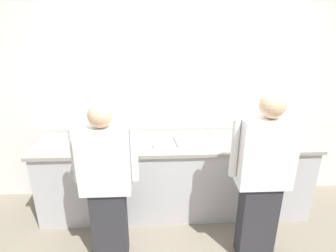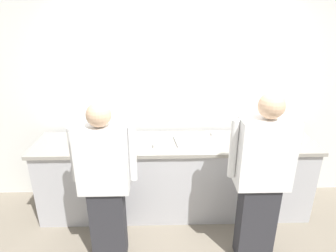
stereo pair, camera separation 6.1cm
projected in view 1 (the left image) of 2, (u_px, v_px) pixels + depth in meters
The scene contains 17 objects.
ground_plane at pixel (177, 228), 3.32m from camera, with size 9.00×9.00×0.00m, color slate.
wall_back at pixel (173, 87), 3.53m from camera, with size 5.03×0.10×2.92m.
prep_counter at pixel (175, 177), 3.47m from camera, with size 3.21×0.66×0.93m.
chef_near_left at pixel (106, 183), 2.64m from camera, with size 0.60×0.24×1.62m.
chef_center at pixel (263, 177), 2.65m from camera, with size 0.62×0.24×1.70m.
plate_stack_front at pixel (247, 143), 3.21m from camera, with size 0.23×0.23×0.06m.
plate_stack_rear at pixel (136, 138), 3.32m from camera, with size 0.24×0.24×0.06m.
mixing_bowl_steel at pixel (88, 139), 3.26m from camera, with size 0.33×0.33×0.10m, color #B7BABF.
sheet_tray at pixel (194, 140), 3.32m from camera, with size 0.43×0.30×0.02m, color #B7BABF.
squeeze_bottle_primary at pixel (277, 137), 3.18m from camera, with size 0.05×0.05×0.21m.
squeeze_bottle_secondary at pixel (249, 130), 3.36m from camera, with size 0.06×0.06×0.21m.
ramekin_red_sauce at pixel (122, 135), 3.42m from camera, with size 0.10×0.10×0.04m.
ramekin_yellow_sauce at pixel (215, 133), 3.49m from camera, with size 0.11×0.11×0.04m.
ramekin_orange_sauce at pixel (287, 132), 3.51m from camera, with size 0.09×0.09×0.04m.
ramekin_green_sauce at pixel (157, 145), 3.16m from camera, with size 0.10×0.10×0.04m.
deli_cup at pixel (108, 144), 3.15m from camera, with size 0.09×0.09×0.09m, color white.
chefs_knife at pixel (263, 135), 3.46m from camera, with size 0.28×0.03×0.02m.
Camera 1 is at (-0.23, -2.65, 2.31)m, focal length 30.79 mm.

